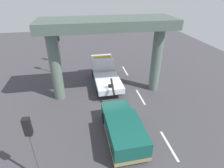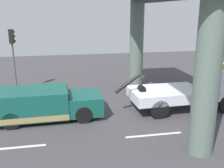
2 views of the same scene
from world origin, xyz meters
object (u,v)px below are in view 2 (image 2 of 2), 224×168
(tow_truck_white, at_px, (198,87))
(traffic_light_far, at_px, (203,39))
(traffic_light_near, at_px, (13,47))
(towed_van_green, at_px, (45,104))

(tow_truck_white, relative_size, traffic_light_far, 1.59)
(traffic_light_near, xyz_separation_m, traffic_light_far, (13.50, 0.00, 0.26))
(towed_van_green, relative_size, traffic_light_far, 1.14)
(towed_van_green, distance_m, traffic_light_near, 5.90)
(tow_truck_white, height_order, traffic_light_far, traffic_light_far)
(traffic_light_near, relative_size, traffic_light_far, 0.92)
(traffic_light_far, bearing_deg, tow_truck_white, -120.60)
(towed_van_green, relative_size, traffic_light_near, 1.25)
(towed_van_green, xyz_separation_m, traffic_light_near, (-2.14, 4.99, 2.29))
(towed_van_green, xyz_separation_m, traffic_light_far, (11.36, 4.99, 2.55))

